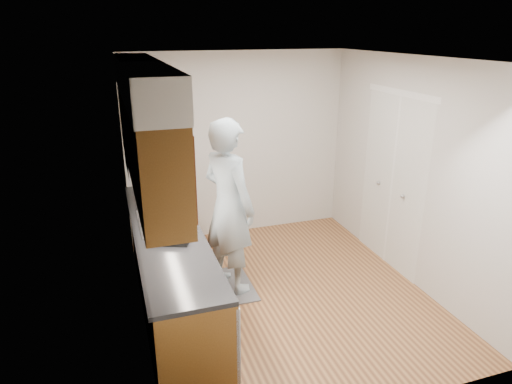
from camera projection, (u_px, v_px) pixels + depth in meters
floor at (283, 292)px, 5.05m from camera, size 3.50×3.50×0.00m
ceiling at (288, 58)px, 4.21m from camera, size 3.50×3.50×0.00m
wall_left at (133, 202)px, 4.19m from camera, size 0.02×3.50×2.50m
wall_right at (411, 172)px, 5.07m from camera, size 0.02×3.50×2.50m
wall_back at (238, 146)px, 6.19m from camera, size 3.00×0.02×2.50m
counter at (171, 270)px, 4.53m from camera, size 0.64×2.80×1.30m
upper_cabinets at (145, 125)px, 4.04m from camera, size 0.47×2.80×1.21m
closet_door at (392, 183)px, 5.41m from camera, size 0.02×1.22×2.05m
floor_mat at (230, 285)px, 5.18m from camera, size 0.47×0.80×0.02m
person at (229, 195)px, 4.81m from camera, size 0.80×0.91×2.17m
soap_bottle_a at (162, 191)px, 5.04m from camera, size 0.11×0.11×0.25m
soap_bottle_b at (176, 195)px, 4.98m from camera, size 0.09×0.10×0.20m
soap_bottle_c at (154, 195)px, 5.06m from camera, size 0.17×0.17×0.15m
soda_can at (173, 204)px, 4.85m from camera, size 0.08×0.08×0.11m
steel_can at (177, 201)px, 4.92m from camera, size 0.09×0.09×0.12m
dish_rack at (171, 237)px, 4.15m from camera, size 0.44×0.41×0.06m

